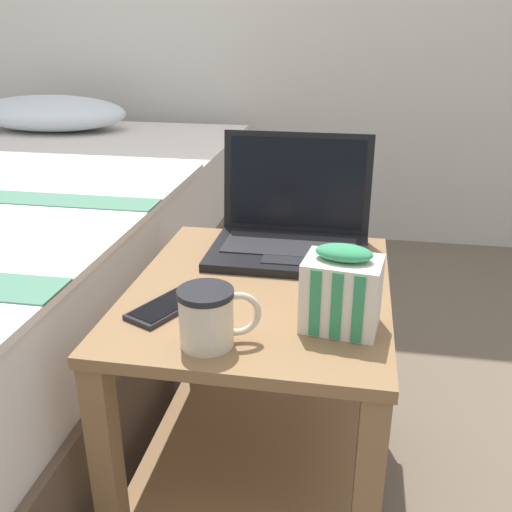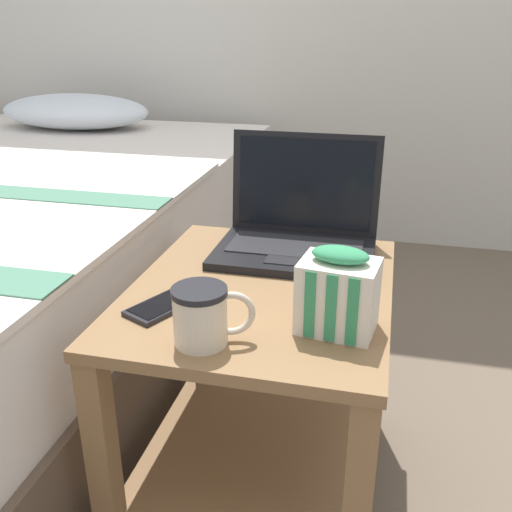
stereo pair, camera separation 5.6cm
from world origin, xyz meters
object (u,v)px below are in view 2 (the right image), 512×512
object	(u,v)px
snack_bag	(338,293)
cell_phone	(167,303)
mug_front_left	(202,313)
laptop	(298,229)

from	to	relation	value
snack_bag	cell_phone	distance (m)	0.31
mug_front_left	snack_bag	size ratio (longest dim) A/B	0.87
laptop	cell_phone	size ratio (longest dim) A/B	2.01
snack_bag	laptop	bearing A→B (deg)	110.25
laptop	mug_front_left	xyz separation A→B (m)	(-0.08, -0.42, 0.00)
mug_front_left	cell_phone	xyz separation A→B (m)	(-0.10, 0.10, -0.05)
laptop	mug_front_left	world-z (taller)	laptop
laptop	cell_phone	world-z (taller)	laptop
mug_front_left	snack_bag	bearing A→B (deg)	24.33
laptop	snack_bag	distance (m)	0.35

